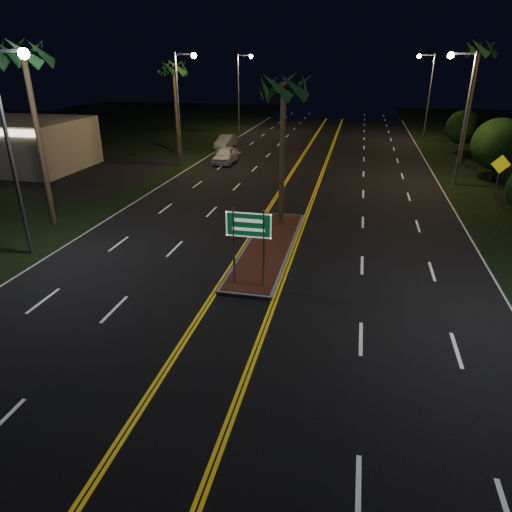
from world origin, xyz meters
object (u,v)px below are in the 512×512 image
(streetlight_left_near, at_px, (14,133))
(car_near, at_px, (226,154))
(shrub_mid, at_px, (498,144))
(streetlight_right_far, at_px, (427,87))
(palm_left_near, at_px, (23,56))
(median_island, at_px, (269,247))
(shrub_far, at_px, (463,127))
(streetlight_left_far, at_px, (241,84))
(palm_right_far, at_px, (480,50))
(streetlight_left_mid, at_px, (182,97))
(car_far, at_px, (226,141))
(palm_median, at_px, (284,87))
(warning_sign, at_px, (500,170))
(streetlight_right_mid, at_px, (462,104))
(highway_sign, at_px, (249,232))
(palm_left_far, at_px, (173,68))

(streetlight_left_near, distance_m, car_near, 22.49)
(car_near, bearing_deg, shrub_mid, -4.69)
(streetlight_right_far, height_order, car_near, streetlight_right_far)
(car_near, bearing_deg, streetlight_left_near, -98.18)
(palm_left_near, bearing_deg, car_near, 74.31)
(median_island, height_order, shrub_far, shrub_far)
(streetlight_left_far, relative_size, palm_right_far, 0.87)
(streetlight_right_far, distance_m, shrub_far, 7.56)
(car_near, bearing_deg, palm_right_far, 11.77)
(streetlight_left_mid, height_order, car_far, streetlight_left_mid)
(streetlight_left_near, xyz_separation_m, palm_median, (10.61, 6.50, 1.62))
(streetlight_left_near, relative_size, car_far, 2.01)
(streetlight_left_far, xyz_separation_m, car_near, (3.09, -18.26, -4.84))
(shrub_mid, relative_size, car_far, 1.03)
(shrub_far, height_order, warning_sign, shrub_far)
(streetlight_left_near, relative_size, streetlight_right_far, 1.00)
(warning_sign, bearing_deg, streetlight_right_far, 96.32)
(streetlight_right_mid, relative_size, car_near, 1.85)
(highway_sign, height_order, streetlight_left_near, streetlight_left_near)
(streetlight_right_mid, bearing_deg, streetlight_left_near, -139.70)
(median_island, distance_m, palm_left_near, 15.20)
(streetlight_right_mid, xyz_separation_m, warning_sign, (2.39, -3.18, -3.75))
(streetlight_left_near, distance_m, palm_median, 12.55)
(shrub_mid, bearing_deg, streetlight_right_mid, -149.44)
(highway_sign, relative_size, streetlight_left_far, 0.36)
(highway_sign, relative_size, palm_median, 0.39)
(streetlight_right_far, bearing_deg, median_island, -106.87)
(streetlight_left_mid, relative_size, car_near, 1.85)
(streetlight_right_mid, xyz_separation_m, shrub_mid, (3.39, 2.00, -2.93))
(streetlight_left_mid, relative_size, shrub_mid, 1.95)
(warning_sign, bearing_deg, median_island, -137.27)
(palm_left_near, bearing_deg, median_island, -4.57)
(median_island, height_order, streetlight_left_far, streetlight_left_far)
(streetlight_left_mid, relative_size, shrub_far, 2.27)
(median_island, distance_m, palm_median, 8.00)
(streetlight_right_far, relative_size, car_near, 1.85)
(palm_right_far, xyz_separation_m, car_far, (-22.30, 2.84, -8.40))
(median_island, relative_size, streetlight_right_far, 1.14)
(car_far, bearing_deg, streetlight_right_far, 28.32)
(palm_left_far, bearing_deg, car_near, -23.19)
(streetlight_left_mid, distance_m, palm_median, 17.25)
(car_far, xyz_separation_m, warning_sign, (22.50, -14.02, 1.16))
(median_island, distance_m, streetlight_right_mid, 19.20)
(palm_median, bearing_deg, streetlight_left_mid, 128.17)
(palm_left_far, distance_m, shrub_far, 28.30)
(streetlight_left_near, xyz_separation_m, palm_left_far, (-2.19, 24.00, 2.09))
(median_island, bearing_deg, shrub_far, 64.55)
(streetlight_right_far, xyz_separation_m, palm_right_far, (2.19, -12.00, 3.49))
(streetlight_left_mid, distance_m, streetlight_right_mid, 21.32)
(palm_median, bearing_deg, palm_left_far, 126.18)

